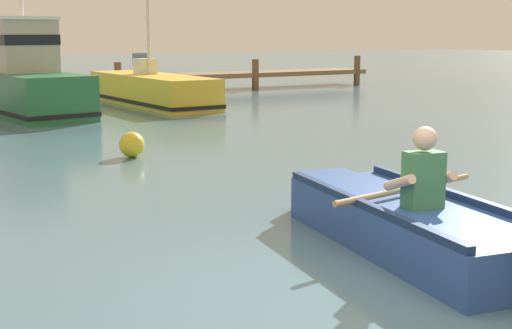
# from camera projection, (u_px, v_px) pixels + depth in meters

# --- Properties ---
(ground_plane) EXTENTS (120.00, 120.00, 0.00)m
(ground_plane) POSITION_uv_depth(u_px,v_px,m) (397.00, 301.00, 5.56)
(ground_plane) COLOR slate
(wooden_dock) EXTENTS (14.45, 1.64, 1.12)m
(wooden_dock) POSITION_uv_depth(u_px,v_px,m) (189.00, 76.00, 25.01)
(wooden_dock) COLOR brown
(wooden_dock) RESTS_ON ground
(rowboat_with_person) EXTENTS (2.00, 3.72, 1.19)m
(rowboat_with_person) POSITION_uv_depth(u_px,v_px,m) (408.00, 222.00, 6.89)
(rowboat_with_person) COLOR #2D519E
(rowboat_with_person) RESTS_ON ground
(moored_boat_green) EXTENTS (2.20, 4.70, 4.70)m
(moored_boat_green) POSITION_uv_depth(u_px,v_px,m) (25.00, 79.00, 17.73)
(moored_boat_green) COLOR #287042
(moored_boat_green) RESTS_ON ground
(moored_boat_yellow) EXTENTS (1.73, 5.58, 3.44)m
(moored_boat_yellow) POSITION_uv_depth(u_px,v_px,m) (152.00, 90.00, 20.30)
(moored_boat_yellow) COLOR gold
(moored_boat_yellow) RESTS_ON ground
(mooring_buoy) EXTENTS (0.42, 0.42, 0.42)m
(mooring_buoy) POSITION_uv_depth(u_px,v_px,m) (132.00, 145.00, 11.88)
(mooring_buoy) COLOR yellow
(mooring_buoy) RESTS_ON ground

